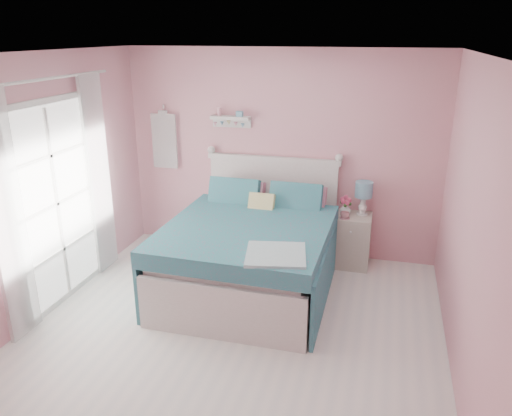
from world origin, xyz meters
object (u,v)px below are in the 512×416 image
at_px(teacup, 345,215).
at_px(bed, 251,252).
at_px(nightstand, 351,240).
at_px(vase, 345,209).
at_px(table_lamp, 364,192).

bearing_deg(teacup, bed, -142.52).
height_order(nightstand, teacup, teacup).
distance_m(bed, vase, 1.33).
bearing_deg(bed, nightstand, 40.46).
relative_size(nightstand, teacup, 6.24).
height_order(vase, teacup, vase).
distance_m(bed, teacup, 1.24).
relative_size(bed, vase, 15.91).
relative_size(bed, nightstand, 3.38).
distance_m(table_lamp, vase, 0.30).
relative_size(nightstand, table_lamp, 1.57).
relative_size(vase, teacup, 1.33).
bearing_deg(bed, vase, 44.08).
xyz_separation_m(table_lamp, teacup, (-0.19, -0.19, -0.25)).
relative_size(table_lamp, vase, 3.00).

